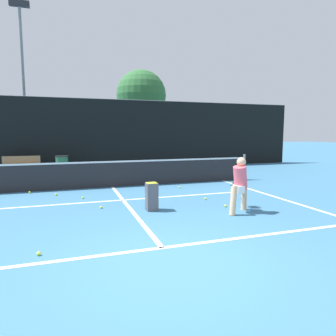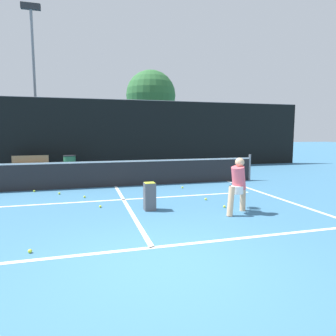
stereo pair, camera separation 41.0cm
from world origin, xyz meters
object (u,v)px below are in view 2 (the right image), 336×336
Objects in this scene: player_practicing at (238,183)px; trash_bin at (70,164)px; parked_car at (149,152)px; ball_hopper at (150,196)px; courtside_bench at (30,164)px.

player_practicing is 10.11m from trash_bin.
trash_bin is at bearing -136.38° from parked_car.
trash_bin is 0.20× the size of parked_car.
trash_bin reaches higher than ball_hopper.
ball_hopper is at bearing -64.27° from courtside_bench.
player_practicing is at bearing -64.83° from trash_bin.
courtside_bench is at bearing 89.77° from player_practicing.
player_practicing is 0.33× the size of parked_car.
parked_car is at bearing 34.37° from courtside_bench.
parked_car reaches higher than player_practicing.
courtside_bench is (-4.10, 8.36, 0.10)m from ball_hopper.
ball_hopper is (-2.02, 0.84, -0.36)m from player_practicing.
player_practicing is 13.98m from parked_car.
parked_car is (5.04, 4.81, 0.20)m from trash_bin.
ball_hopper is 9.31m from courtside_bench.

